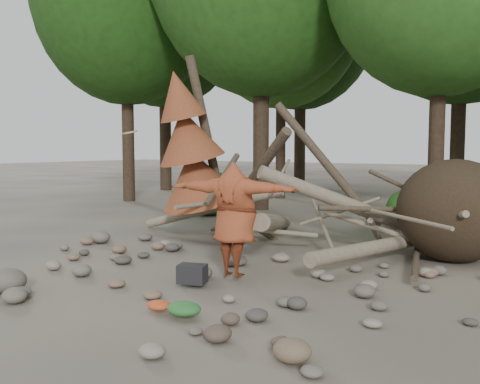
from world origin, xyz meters
The scene contains 12 objects.
ground centered at (0.00, 0.00, 0.00)m, with size 120.00×120.00×0.00m, color #514C44.
deadfall_pile centered at (2.02, 4.24, 0.95)m, with size 8.55×5.24×3.30m.
dead_conifer centered at (-3.12, 3.37, 2.11)m, with size 2.06×2.16×4.35m.
bush_left centered at (-5.50, 7.20, 0.72)m, with size 1.80×1.80×1.44m, color #1E4913.
bush_mid centered at (0.80, 7.80, 0.56)m, with size 1.40×1.40×1.12m, color #285D1B.
frisbee_thrower centered at (-0.06, 0.74, 1.02)m, with size 3.36×0.94×2.43m.
backpack centered at (-0.41, 0.06, 0.15)m, with size 0.44×0.29×0.29m, color black.
cloth_green centered at (0.53, -1.25, 0.09)m, with size 0.47×0.39×0.18m, color #29682C.
cloth_orange centered at (0.10, -1.26, 0.06)m, with size 0.35×0.28×0.13m, color #BB4620.
boulder_front_left centered at (-2.52, -1.79, 0.19)m, with size 0.62×0.56×0.37m, color #635B52.
boulder_front_right centered at (2.34, -1.69, 0.12)m, with size 0.42×0.37×0.25m, color brown.
boulder_mid_left centered at (-4.56, 1.83, 0.14)m, with size 0.48×0.43×0.29m, color #696058.
Camera 1 is at (4.88, -6.40, 2.22)m, focal length 40.00 mm.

